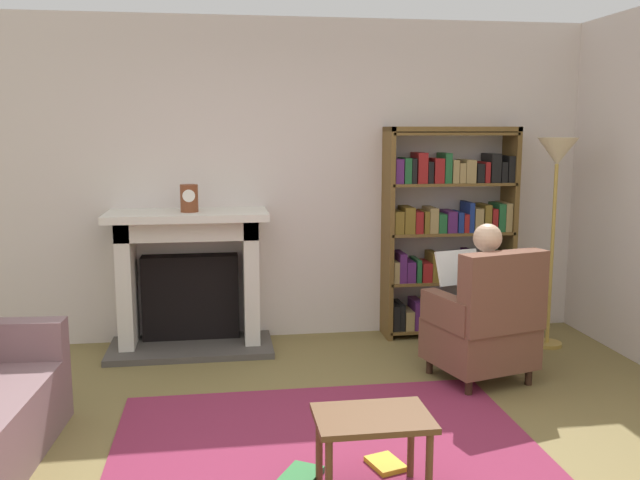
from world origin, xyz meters
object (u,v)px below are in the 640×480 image
object	(u,v)px
seated_reader	(476,294)
mantel_clock	(189,198)
fireplace	(190,276)
side_table	(373,428)
bookshelf	(449,235)
armchair_reading	(486,324)
floor_lamp	(556,171)

from	to	relation	value
seated_reader	mantel_clock	bearing A→B (deg)	-39.69
fireplace	side_table	distance (m)	2.72
bookshelf	side_table	size ratio (longest dim) A/B	3.23
mantel_clock	side_table	bearing A→B (deg)	-68.87
mantel_clock	armchair_reading	xyz separation A→B (m)	(2.08, -1.04, -0.82)
armchair_reading	side_table	bearing A→B (deg)	35.62
seated_reader	floor_lamp	distance (m)	1.35
armchair_reading	floor_lamp	size ratio (longest dim) A/B	0.56
fireplace	seated_reader	distance (m)	2.30
bookshelf	armchair_reading	distance (m)	1.26
floor_lamp	seated_reader	bearing A→B (deg)	-145.36
fireplace	mantel_clock	distance (m)	0.66
mantel_clock	floor_lamp	distance (m)	2.94
bookshelf	floor_lamp	distance (m)	1.03
seated_reader	fireplace	bearing A→B (deg)	-41.72
mantel_clock	bookshelf	xyz separation A→B (m)	(2.20, 0.13, -0.36)
bookshelf	side_table	world-z (taller)	bookshelf
fireplace	floor_lamp	bearing A→B (deg)	-8.09
seated_reader	side_table	distance (m)	1.89
side_table	floor_lamp	bearing A→B (deg)	46.98
mantel_clock	floor_lamp	size ratio (longest dim) A/B	0.13
armchair_reading	side_table	distance (m)	1.80
armchair_reading	floor_lamp	world-z (taller)	floor_lamp
mantel_clock	floor_lamp	world-z (taller)	floor_lamp
mantel_clock	side_table	distance (m)	2.76
bookshelf	side_table	distance (m)	2.91
fireplace	side_table	size ratio (longest dim) A/B	2.35
side_table	floor_lamp	size ratio (longest dim) A/B	0.33
seated_reader	floor_lamp	size ratio (longest dim) A/B	0.66
armchair_reading	side_table	size ratio (longest dim) A/B	1.73
floor_lamp	mantel_clock	bearing A→B (deg)	173.76
armchair_reading	fireplace	bearing A→B (deg)	-43.83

